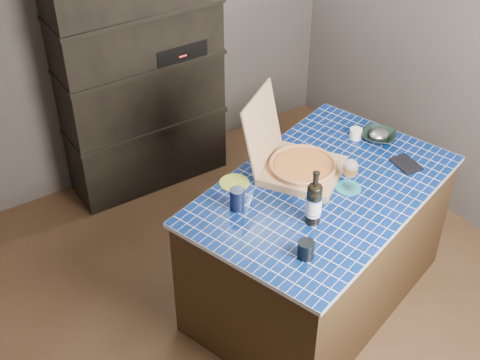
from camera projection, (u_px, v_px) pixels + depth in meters
room at (257, 137)px, 3.68m from camera, size 3.50×3.50×3.50m
shelving_unit at (142, 79)px, 4.91m from camera, size 1.20×0.41×1.80m
kitchen_island at (318, 244)px, 4.17m from camera, size 1.87×1.50×0.89m
pizza_box at (298, 164)px, 3.98m from camera, size 0.66×0.69×0.48m
mead_bottle at (314, 203)px, 3.58m from camera, size 0.09×0.09×0.34m
teal_trivet at (348, 188)px, 3.90m from camera, size 0.15×0.15×0.01m
wine_glass at (351, 169)px, 3.81m from camera, size 0.09×0.09×0.20m
tumbler at (306, 249)px, 3.42m from camera, size 0.09×0.09×0.10m
dvd_case at (406, 164)px, 4.08m from camera, size 0.14×0.19×0.01m
bowl at (379, 136)px, 4.28m from camera, size 0.30×0.30×0.05m
foil_contents at (379, 135)px, 4.28m from camera, size 0.14×0.11×0.06m
white_jar at (356, 134)px, 4.30m from camera, size 0.08×0.08×0.07m
navy_cup at (237, 199)px, 3.72m from camera, size 0.08×0.08×0.13m
green_trivet at (234, 183)px, 3.94m from camera, size 0.18×0.18×0.01m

